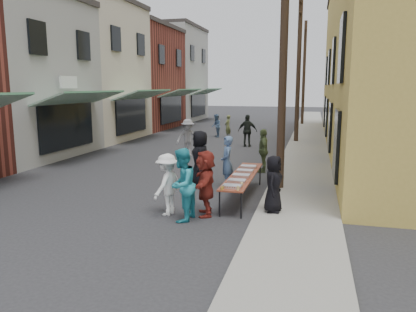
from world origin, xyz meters
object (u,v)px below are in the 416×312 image
Objects in this scene: utility_pole_near at (284,51)px; server at (273,184)px; guest_front_a at (200,159)px; catering_tray_sausage at (232,186)px; serving_table at (243,176)px; utility_pole_mid at (299,68)px; guest_front_c at (182,185)px; utility_pole_far at (304,74)px.

server is at bearing -88.95° from utility_pole_near.
catering_tray_sausage is at bearing 10.74° from guest_front_a.
catering_tray_sausage is (-0.00, -1.65, 0.08)m from serving_table.
utility_pole_mid is at bearing 90.00° from utility_pole_near.
utility_pole_mid is 15.49m from catering_tray_sausage.
serving_table is at bearing 44.24° from server.
utility_pole_near is at bearing 7.76° from server.
utility_pole_near is 4.88m from catering_tray_sausage.
guest_front_a is at bearing -176.66° from utility_pole_near.
guest_front_a reaches higher than guest_front_c.
serving_table is 2.63× the size of server.
utility_pole_mid reaches higher than catering_tray_sausage.
utility_pole_near and utility_pole_far have the same top height.
guest_front_a is (-1.69, 2.84, 0.18)m from catering_tray_sausage.
utility_pole_far is at bearing 90.00° from utility_pole_mid.
utility_pole_far is at bearing 6.82° from server.
utility_pole_mid reaches higher than server.
guest_front_c is (-2.16, -27.78, -3.56)m from utility_pole_far.
utility_pole_mid is 13.91m from serving_table.
catering_tray_sausage is at bearing 129.66° from guest_front_c.
guest_front_a reaches higher than serving_table.
serving_table is 8.00× the size of catering_tray_sausage.
catering_tray_sausage is (-1.01, -3.00, -3.71)m from utility_pole_near.
catering_tray_sausage is 0.33× the size of server.
server is (0.05, -14.73, -3.64)m from utility_pole_mid.
utility_pole_near is 1.00× the size of utility_pole_mid.
utility_pole_far is 4.78× the size of guest_front_c.
utility_pole_far is 24.56m from guest_front_a.
catering_tray_sausage is at bearing 110.97° from server.
utility_pole_near reaches higher than guest_front_a.
utility_pole_far is (0.00, 24.00, 0.00)m from utility_pole_near.
guest_front_a is at bearing 120.72° from catering_tray_sausage.
utility_pole_near is at bearing 71.39° from catering_tray_sausage.
catering_tray_sausage reaches higher than serving_table.
catering_tray_sausage is at bearing -90.00° from serving_table.
guest_front_c is at bearing -119.78° from utility_pole_near.
utility_pole_near is 4.45m from guest_front_a.
guest_front_c reaches higher than serving_table.
utility_pole_near is 4.15m from serving_table.
utility_pole_far is 26.98m from server.
server is (1.06, 0.27, 0.07)m from catering_tray_sausage.
guest_front_a is at bearing 53.60° from server.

